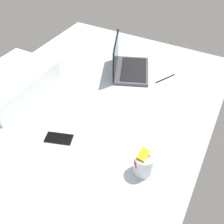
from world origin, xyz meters
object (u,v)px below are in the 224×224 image
object	(u,v)px
laptop	(127,66)
snack_cup	(143,163)
pillow	(11,83)
cell_phone	(59,138)

from	to	relation	value
laptop	snack_cup	size ratio (longest dim) A/B	2.68
laptop	snack_cup	world-z (taller)	laptop
laptop	pillow	world-z (taller)	laptop
snack_cup	cell_phone	distance (cm)	45.89
laptop	cell_phone	size ratio (longest dim) A/B	2.81
snack_cup	cell_phone	size ratio (longest dim) A/B	1.05
snack_cup	pillow	size ratio (longest dim) A/B	0.28
pillow	snack_cup	bearing A→B (deg)	-99.11
laptop	snack_cup	distance (cm)	80.63
laptop	snack_cup	bearing A→B (deg)	-171.78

